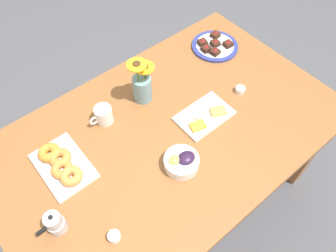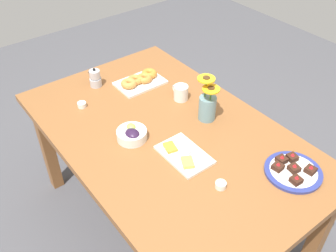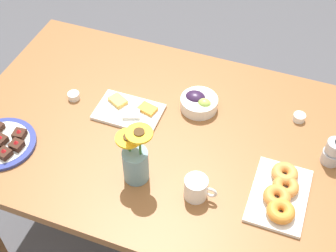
% 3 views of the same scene
% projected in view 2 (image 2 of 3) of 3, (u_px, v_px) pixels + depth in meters
% --- Properties ---
extents(ground_plane, '(6.00, 6.00, 0.00)m').
position_uv_depth(ground_plane, '(168.00, 221.00, 2.36)').
color(ground_plane, '#4C4C51').
extents(dining_table, '(1.60, 1.00, 0.74)m').
position_uv_depth(dining_table, '(168.00, 145.00, 1.95)').
color(dining_table, brown).
rests_on(dining_table, ground_plane).
extents(coffee_mug, '(0.12, 0.08, 0.09)m').
position_uv_depth(coffee_mug, '(181.00, 92.00, 2.10)').
color(coffee_mug, white).
rests_on(coffee_mug, dining_table).
extents(grape_bowl, '(0.15, 0.15, 0.07)m').
position_uv_depth(grape_bowl, '(132.00, 134.00, 1.84)').
color(grape_bowl, white).
rests_on(grape_bowl, dining_table).
extents(cheese_platter, '(0.26, 0.17, 0.03)m').
position_uv_depth(cheese_platter, '(184.00, 154.00, 1.75)').
color(cheese_platter, white).
rests_on(cheese_platter, dining_table).
extents(croissant_platter, '(0.19, 0.28, 0.05)m').
position_uv_depth(croissant_platter, '(140.00, 80.00, 2.23)').
color(croissant_platter, white).
rests_on(croissant_platter, dining_table).
extents(jam_cup_honey, '(0.05, 0.05, 0.03)m').
position_uv_depth(jam_cup_honey, '(82.00, 105.00, 2.05)').
color(jam_cup_honey, white).
rests_on(jam_cup_honey, dining_table).
extents(jam_cup_berry, '(0.05, 0.05, 0.03)m').
position_uv_depth(jam_cup_berry, '(221.00, 185.00, 1.60)').
color(jam_cup_berry, white).
rests_on(jam_cup_berry, dining_table).
extents(dessert_plate, '(0.26, 0.26, 0.05)m').
position_uv_depth(dessert_plate, '(293.00, 171.00, 1.67)').
color(dessert_plate, navy).
rests_on(dessert_plate, dining_table).
extents(flower_vase, '(0.13, 0.09, 0.25)m').
position_uv_depth(flower_vase, '(207.00, 105.00, 1.93)').
color(flower_vase, '#6B939E').
rests_on(flower_vase, dining_table).
extents(moka_pot, '(0.11, 0.07, 0.12)m').
position_uv_depth(moka_pot, '(95.00, 78.00, 2.20)').
color(moka_pot, '#B7B7BC').
rests_on(moka_pot, dining_table).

